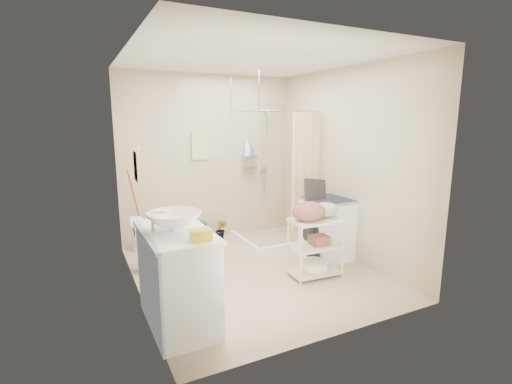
# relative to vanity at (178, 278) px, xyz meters

# --- Properties ---
(floor) EXTENTS (3.20, 3.20, 0.00)m
(floor) POSITION_rel_vanity_xyz_m (1.16, 0.76, -0.46)
(floor) COLOR #C4B093
(floor) RESTS_ON ground
(ceiling) EXTENTS (2.80, 3.20, 0.04)m
(ceiling) POSITION_rel_vanity_xyz_m (1.16, 0.76, 2.14)
(ceiling) COLOR silver
(ceiling) RESTS_ON ground
(wall_back) EXTENTS (2.80, 0.04, 2.60)m
(wall_back) POSITION_rel_vanity_xyz_m (1.16, 2.36, 0.84)
(wall_back) COLOR #BBAF91
(wall_back) RESTS_ON ground
(wall_front) EXTENTS (2.80, 0.04, 2.60)m
(wall_front) POSITION_rel_vanity_xyz_m (1.16, -0.84, 0.84)
(wall_front) COLOR #BBAF91
(wall_front) RESTS_ON ground
(wall_left) EXTENTS (0.04, 3.20, 2.60)m
(wall_left) POSITION_rel_vanity_xyz_m (-0.24, 0.76, 0.84)
(wall_left) COLOR #BBAF91
(wall_left) RESTS_ON ground
(wall_right) EXTENTS (0.04, 3.20, 2.60)m
(wall_right) POSITION_rel_vanity_xyz_m (2.56, 0.76, 0.84)
(wall_right) COLOR #BBAF91
(wall_right) RESTS_ON ground
(vanity) EXTENTS (0.60, 1.05, 0.92)m
(vanity) POSITION_rel_vanity_xyz_m (0.00, 0.00, 0.00)
(vanity) COLOR white
(vanity) RESTS_ON ground
(sink) EXTENTS (0.51, 0.51, 0.17)m
(sink) POSITION_rel_vanity_xyz_m (-0.00, 0.01, 0.54)
(sink) COLOR white
(sink) RESTS_ON vanity
(counter_basket) EXTENTS (0.18, 0.15, 0.09)m
(counter_basket) POSITION_rel_vanity_xyz_m (0.12, -0.37, 0.51)
(counter_basket) COLOR gold
(counter_basket) RESTS_ON vanity
(floor_basket) EXTENTS (0.27, 0.23, 0.13)m
(floor_basket) POSITION_rel_vanity_xyz_m (0.14, -0.25, -0.39)
(floor_basket) COLOR gold
(floor_basket) RESTS_ON ground
(toilet) EXTENTS (0.71, 0.45, 0.69)m
(toilet) POSITION_rel_vanity_xyz_m (0.12, 1.39, -0.11)
(toilet) COLOR white
(toilet) RESTS_ON ground
(mop) EXTENTS (0.14, 0.14, 1.21)m
(mop) POSITION_rel_vanity_xyz_m (-0.04, 2.24, 0.15)
(mop) COLOR #B73026
(mop) RESTS_ON ground
(potted_plant_a) EXTENTS (0.23, 0.21, 0.37)m
(potted_plant_a) POSITION_rel_vanity_xyz_m (0.97, 2.17, -0.27)
(potted_plant_a) COLOR brown
(potted_plant_a) RESTS_ON ground
(potted_plant_b) EXTENTS (0.24, 0.24, 0.35)m
(potted_plant_b) POSITION_rel_vanity_xyz_m (1.25, 2.14, -0.29)
(potted_plant_b) COLOR brown
(potted_plant_b) RESTS_ON ground
(hanging_towel) EXTENTS (0.28, 0.03, 0.42)m
(hanging_towel) POSITION_rel_vanity_xyz_m (1.01, 2.34, 1.04)
(hanging_towel) COLOR beige
(hanging_towel) RESTS_ON wall_back
(towel_ring) EXTENTS (0.04, 0.22, 0.34)m
(towel_ring) POSITION_rel_vanity_xyz_m (-0.22, 0.56, 1.01)
(towel_ring) COLOR #E9DE8A
(towel_ring) RESTS_ON wall_left
(tp_holder) EXTENTS (0.08, 0.12, 0.14)m
(tp_holder) POSITION_rel_vanity_xyz_m (-0.20, 0.81, 0.26)
(tp_holder) COLOR white
(tp_holder) RESTS_ON wall_left
(shower) EXTENTS (1.10, 1.10, 2.10)m
(shower) POSITION_rel_vanity_xyz_m (2.01, 1.81, 0.59)
(shower) COLOR white
(shower) RESTS_ON ground
(shampoo_bottle_a) EXTENTS (0.13, 0.13, 0.26)m
(shampoo_bottle_a) POSITION_rel_vanity_xyz_m (1.78, 2.26, 0.99)
(shampoo_bottle_a) COLOR white
(shampoo_bottle_a) RESTS_ON shower
(shampoo_bottle_b) EXTENTS (0.09, 0.09, 0.19)m
(shampoo_bottle_b) POSITION_rel_vanity_xyz_m (1.85, 2.28, 0.96)
(shampoo_bottle_b) COLOR #4659A7
(shampoo_bottle_b) RESTS_ON shower
(washing_machine) EXTENTS (0.58, 0.60, 0.84)m
(washing_machine) POSITION_rel_vanity_xyz_m (2.30, 0.76, -0.04)
(washing_machine) COLOR white
(washing_machine) RESTS_ON ground
(laundry_rack) EXTENTS (0.65, 0.41, 0.86)m
(laundry_rack) POSITION_rel_vanity_xyz_m (1.80, 0.33, -0.03)
(laundry_rack) COLOR beige
(laundry_rack) RESTS_ON ground
(ironing_board) EXTENTS (0.33, 0.10, 1.17)m
(ironing_board) POSITION_rel_vanity_xyz_m (2.06, 0.69, 0.13)
(ironing_board) COLOR black
(ironing_board) RESTS_ON ground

